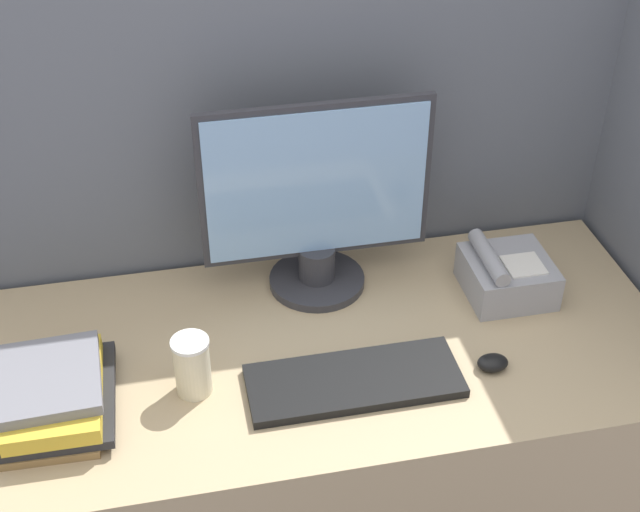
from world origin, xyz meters
TOP-DOWN VIEW (x-y plane):
  - cubicle_panel_rear at (0.00, 0.73)m, footprint 1.98×0.04m
  - desk at (0.00, 0.34)m, footprint 1.58×0.69m
  - monitor at (0.06, 0.57)m, footprint 0.52×0.22m
  - keyboard at (0.07, 0.22)m, footprint 0.44×0.17m
  - mouse at (0.36, 0.20)m, footprint 0.07×0.05m
  - coffee_cup at (-0.25, 0.27)m, footprint 0.08×0.08m
  - book_stack at (-0.53, 0.26)m, footprint 0.24×0.29m
  - desk_telephone at (0.48, 0.44)m, footprint 0.19×0.19m

SIDE VIEW (x-z plane):
  - desk at x=0.00m, z-range 0.00..0.73m
  - keyboard at x=0.07m, z-range 0.73..0.75m
  - mouse at x=0.36m, z-range 0.73..0.76m
  - book_stack at x=-0.53m, z-range 0.73..0.83m
  - desk_telephone at x=0.48m, z-range 0.72..0.84m
  - cubicle_panel_rear at x=0.00m, z-range 0.00..1.58m
  - coffee_cup at x=-0.25m, z-range 0.73..0.86m
  - monitor at x=0.06m, z-range 0.71..1.17m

